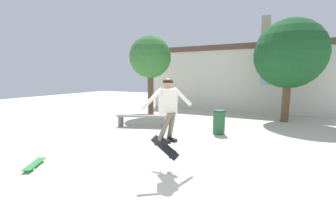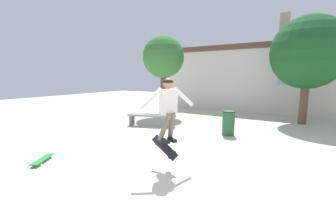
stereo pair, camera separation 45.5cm
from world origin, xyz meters
name	(u,v)px [view 2 (the right image)]	position (x,y,z in m)	size (l,w,h in m)	color
ground_plane	(167,165)	(0.00, 0.00, 0.00)	(40.00, 40.00, 0.00)	beige
building_backdrop	(253,77)	(0.02, 8.96, 2.00)	(10.99, 0.52, 5.15)	beige
tree_right	(308,53)	(2.55, 6.95, 2.99)	(2.99, 2.99, 4.50)	brown
tree_left	(163,58)	(-3.66, 5.54, 2.96)	(2.09, 2.09, 4.04)	brown
park_bench	(152,117)	(-2.71, 3.19, 0.36)	(2.01, 1.01, 0.49)	gray
trash_bin	(228,123)	(0.40, 3.41, 0.45)	(0.46, 0.46, 0.85)	#235633
skater	(168,105)	(0.13, -0.16, 1.44)	(0.69, 1.19, 1.36)	silver
skateboard_flipping	(165,147)	(0.08, -0.21, 0.50)	(0.76, 0.35, 0.44)	black
skateboard_resting	(43,159)	(-2.64, -1.39, 0.07)	(0.57, 0.76, 0.08)	#237F38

